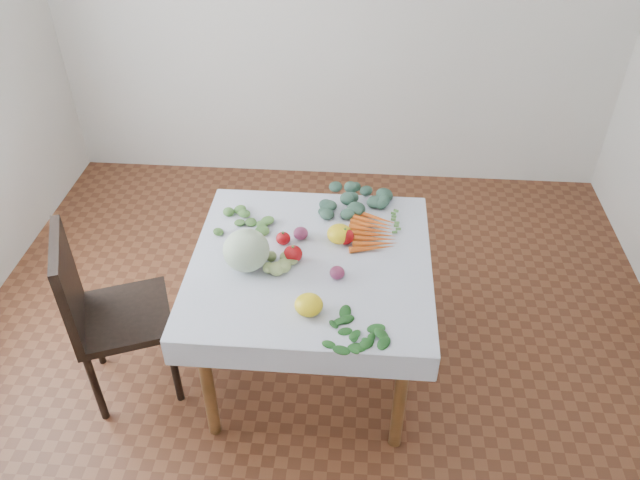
% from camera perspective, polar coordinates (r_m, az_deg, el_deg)
% --- Properties ---
extents(ground, '(4.00, 4.00, 0.00)m').
position_cam_1_polar(ground, '(3.46, -0.73, -11.47)').
color(ground, brown).
extents(table, '(1.00, 1.00, 0.75)m').
position_cam_1_polar(table, '(3.00, -0.83, -3.33)').
color(table, brown).
rests_on(table, ground).
extents(tablecloth, '(1.12, 1.12, 0.01)m').
position_cam_1_polar(tablecloth, '(2.93, -0.84, -1.87)').
color(tablecloth, silver).
rests_on(tablecloth, table).
extents(chair, '(0.57, 0.57, 0.97)m').
position_cam_1_polar(chair, '(3.15, -19.41, -5.86)').
color(chair, black).
rests_on(chair, ground).
extents(cabbage, '(0.26, 0.26, 0.19)m').
position_cam_1_polar(cabbage, '(2.85, -6.76, -0.94)').
color(cabbage, beige).
rests_on(cabbage, tablecloth).
extents(tomato_a, '(0.07, 0.07, 0.06)m').
position_cam_1_polar(tomato_a, '(3.01, -3.39, 0.14)').
color(tomato_a, '#AA0B10').
rests_on(tomato_a, tablecloth).
extents(tomato_b, '(0.09, 0.09, 0.06)m').
position_cam_1_polar(tomato_b, '(3.05, 1.81, 0.70)').
color(tomato_b, '#AA0B10').
rests_on(tomato_b, tablecloth).
extents(tomato_c, '(0.11, 0.11, 0.08)m').
position_cam_1_polar(tomato_c, '(2.90, -2.49, -1.28)').
color(tomato_c, '#AA0B10').
rests_on(tomato_c, tablecloth).
extents(tomato_d, '(0.10, 0.10, 0.08)m').
position_cam_1_polar(tomato_d, '(3.01, 2.30, 0.34)').
color(tomato_d, '#AA0B10').
rests_on(tomato_d, tablecloth).
extents(heirloom_back, '(0.16, 0.16, 0.09)m').
position_cam_1_polar(heirloom_back, '(3.02, 1.80, 0.57)').
color(heirloom_back, yellow).
rests_on(heirloom_back, tablecloth).
extents(heirloom_front, '(0.15, 0.15, 0.09)m').
position_cam_1_polar(heirloom_front, '(2.64, -1.04, -5.94)').
color(heirloom_front, yellow).
rests_on(heirloom_front, tablecloth).
extents(onion_a, '(0.09, 0.09, 0.06)m').
position_cam_1_polar(onion_a, '(3.04, -1.77, 0.62)').
color(onion_a, '#611B42').
rests_on(onion_a, tablecloth).
extents(onion_b, '(0.09, 0.09, 0.06)m').
position_cam_1_polar(onion_b, '(2.82, 1.58, -3.01)').
color(onion_b, '#611B42').
rests_on(onion_b, tablecloth).
extents(tomatillo_cluster, '(0.19, 0.12, 0.05)m').
position_cam_1_polar(tomatillo_cluster, '(2.87, -3.56, -2.22)').
color(tomatillo_cluster, '#A8C16F').
rests_on(tomatillo_cluster, tablecloth).
extents(carrot_bunch, '(0.23, 0.35, 0.03)m').
position_cam_1_polar(carrot_bunch, '(3.08, 4.94, 0.71)').
color(carrot_bunch, orange).
rests_on(carrot_bunch, tablecloth).
extents(kale_bunch, '(0.34, 0.32, 0.05)m').
position_cam_1_polar(kale_bunch, '(3.28, 3.09, 3.55)').
color(kale_bunch, '#345647').
rests_on(kale_bunch, tablecloth).
extents(basil_bunch, '(0.26, 0.22, 0.01)m').
position_cam_1_polar(basil_bunch, '(2.59, 3.42, -8.32)').
color(basil_bunch, '#1C561B').
rests_on(basil_bunch, tablecloth).
extents(dill_bunch, '(0.27, 0.20, 0.03)m').
position_cam_1_polar(dill_bunch, '(3.17, -7.11, 1.75)').
color(dill_bunch, '#497C39').
rests_on(dill_bunch, tablecloth).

